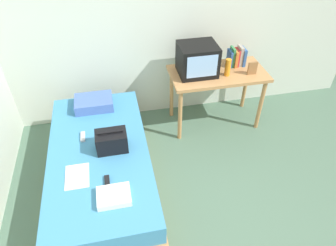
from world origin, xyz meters
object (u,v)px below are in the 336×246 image
at_px(water_bottle, 228,67).
at_px(pillow, 94,103).
at_px(tv, 197,59).
at_px(folded_towel, 114,196).
at_px(picture_frame, 252,68).
at_px(handbag, 112,141).
at_px(remote_dark, 107,182).
at_px(desk, 217,79).
at_px(book_row, 237,57).
at_px(magazine, 77,176).
at_px(remote_silver, 83,137).
at_px(bed, 102,169).

xyz_separation_m(water_bottle, pillow, (-1.58, 0.02, -0.29)).
relative_size(tv, folded_towel, 1.57).
bearing_deg(picture_frame, handbag, -158.33).
bearing_deg(picture_frame, remote_dark, -148.22).
height_order(tv, handbag, tv).
xyz_separation_m(desk, picture_frame, (0.37, -0.13, 0.18)).
bearing_deg(handbag, pillow, 101.97).
bearing_deg(water_bottle, picture_frame, -7.40).
xyz_separation_m(book_row, magazine, (-1.95, -1.23, -0.35)).
xyz_separation_m(tv, water_bottle, (0.34, -0.12, -0.08)).
xyz_separation_m(picture_frame, magazine, (-2.06, -0.98, -0.32)).
distance_m(handbag, folded_towel, 0.61).
bearing_deg(remote_silver, pillow, 75.52).
bearing_deg(book_row, desk, -155.38).
xyz_separation_m(picture_frame, handbag, (-1.72, -0.68, -0.22)).
xyz_separation_m(pillow, folded_towel, (0.13, -1.34, -0.03)).
bearing_deg(water_bottle, tv, 160.08).
xyz_separation_m(desk, handbag, (-1.35, -0.81, -0.04)).
height_order(bed, desk, desk).
bearing_deg(book_row, bed, -151.95).
relative_size(bed, book_row, 8.18).
height_order(tv, water_bottle, tv).
xyz_separation_m(pillow, magazine, (-0.18, -1.04, -0.05)).
bearing_deg(remote_dark, bed, 98.57).
bearing_deg(remote_silver, bed, -57.78).
bearing_deg(bed, pillow, 91.03).
bearing_deg(book_row, water_bottle, -131.96).
bearing_deg(tv, pillow, -175.18).
xyz_separation_m(water_bottle, magazine, (-1.76, -1.02, -0.34)).
height_order(desk, book_row, book_row).
distance_m(desk, book_row, 0.36).
distance_m(bed, picture_frame, 2.07).
bearing_deg(water_bottle, remote_silver, -163.92).
distance_m(pillow, handbag, 0.76).
distance_m(tv, picture_frame, 0.66).
bearing_deg(book_row, magazine, -147.79).
height_order(book_row, picture_frame, book_row).
xyz_separation_m(desk, remote_dark, (-1.42, -1.24, -0.13)).
xyz_separation_m(book_row, handbag, (-1.61, -0.93, -0.25)).
height_order(magazine, remote_silver, remote_silver).
height_order(water_bottle, folded_towel, water_bottle).
height_order(bed, folded_towel, folded_towel).
bearing_deg(desk, magazine, -146.69).
bearing_deg(folded_towel, bed, 100.55).
height_order(picture_frame, folded_towel, picture_frame).
relative_size(bed, water_bottle, 9.63).
xyz_separation_m(book_row, picture_frame, (0.10, -0.25, -0.03)).
xyz_separation_m(bed, picture_frame, (1.86, 0.69, 0.58)).
bearing_deg(picture_frame, book_row, 112.54).
relative_size(desk, pillow, 2.72).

